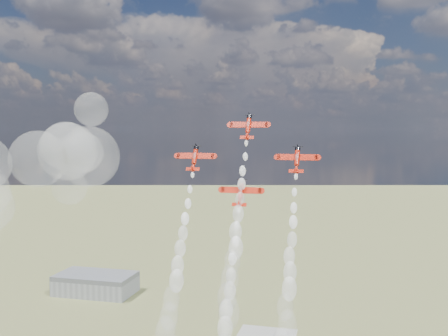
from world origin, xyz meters
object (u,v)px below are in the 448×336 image
object	(u,v)px
plane_lead	(248,126)
plane_slot	(241,192)
hangar	(96,284)
plane_left	(195,158)
plane_right	(297,159)

from	to	relation	value
plane_lead	plane_slot	size ratio (longest dim) A/B	1.00
plane_slot	hangar	bearing A→B (deg)	128.86
plane_left	hangar	bearing A→B (deg)	126.46
plane_left	plane_lead	bearing A→B (deg)	18.70
plane_lead	plane_slot	distance (m)	20.58
hangar	plane_slot	bearing A→B (deg)	-51.14
hangar	plane_lead	size ratio (longest dim) A/B	4.47
plane_lead	plane_right	bearing A→B (deg)	-18.70
plane_left	plane_right	distance (m)	29.40
plane_left	plane_right	size ratio (longest dim) A/B	1.00
plane_right	hangar	bearing A→B (deg)	132.69
plane_right	plane_slot	size ratio (longest dim) A/B	1.00
plane_slot	plane_lead	bearing A→B (deg)	90.00
hangar	plane_slot	world-z (taller)	plane_slot
hangar	plane_lead	xyz separation A→B (m)	(133.20, -155.39, 101.48)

